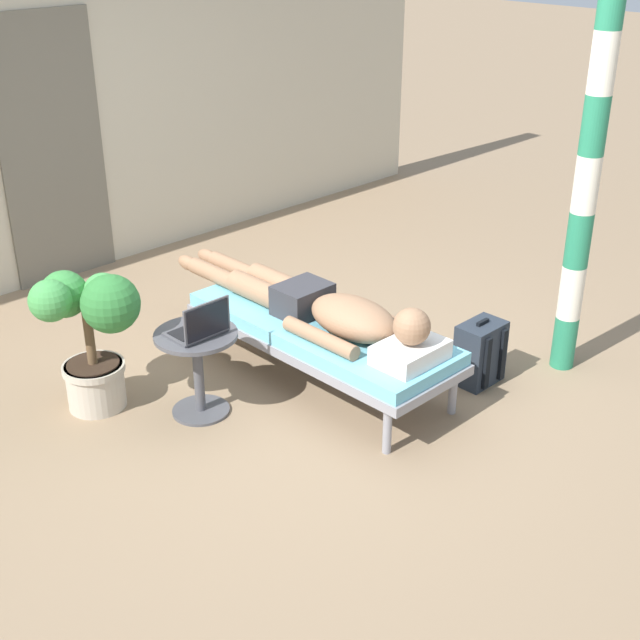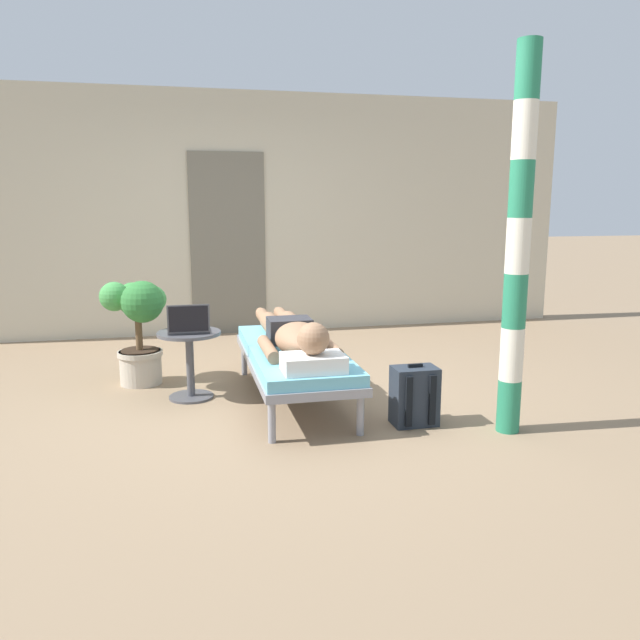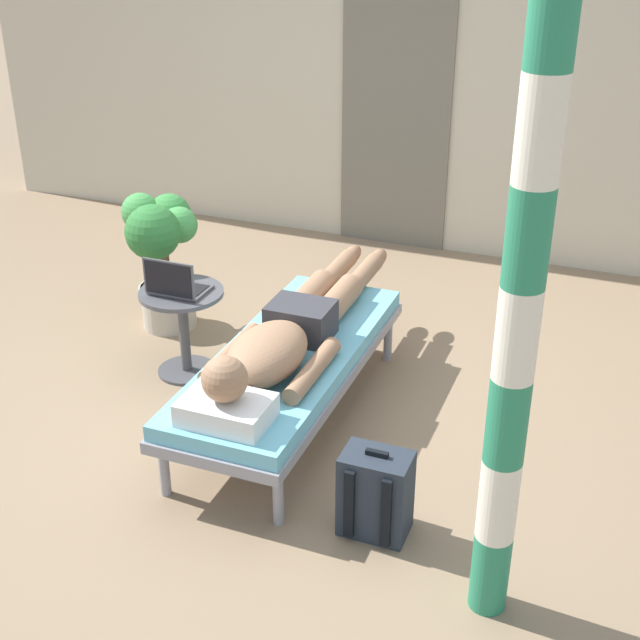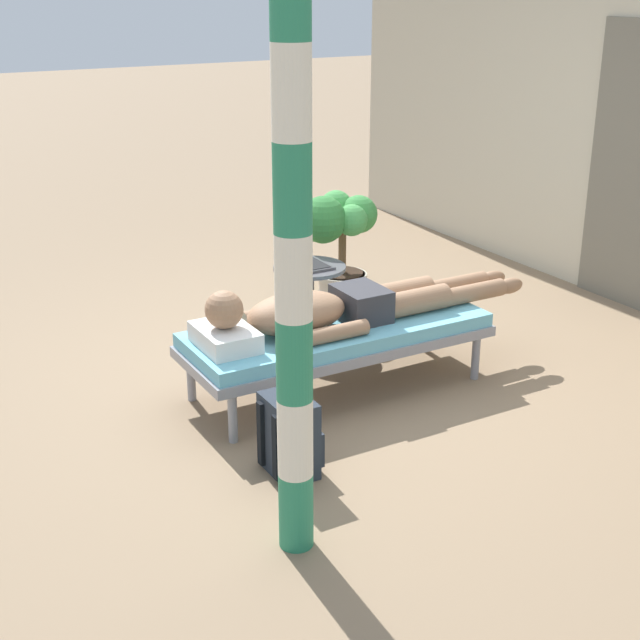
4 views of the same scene
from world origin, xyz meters
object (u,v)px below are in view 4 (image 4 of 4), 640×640
Objects in this scene: side_table at (310,290)px; backpack at (290,436)px; person_reclining at (333,309)px; porch_post at (293,277)px; potted_plant at (340,240)px; laptop at (303,259)px; lounge_chair at (337,335)px.

backpack is at bearing -32.32° from side_table.
person_reclining is 0.89× the size of porch_post.
backpack is 1.20m from porch_post.
backpack is 2.35m from potted_plant.
side_table is 0.23m from laptop.
lounge_chair is 0.80m from side_table.
porch_post reaches higher than backpack.
side_table is at bearing 149.53° from porch_post.
backpack is 0.17× the size of porch_post.
laptop reaches higher than side_table.
laptop is (-0.76, 0.22, 0.07)m from person_reclining.
potted_plant reaches higher than lounge_chair.
lounge_chair is 0.84× the size of person_reclining.
laptop is 0.73× the size of backpack.
potted_plant is at bearing 147.63° from person_reclining.
potted_plant is at bearing 148.69° from lounge_chair.
porch_post is (1.26, -0.95, 0.88)m from lounge_chair.
lounge_chair is 1.37m from potted_plant.
porch_post reaches higher than potted_plant.
porch_post reaches higher than laptop.
potted_plant is (-1.16, 0.71, 0.19)m from lounge_chair.
backpack is (1.47, -0.93, -0.16)m from side_table.
backpack is at bearing -43.12° from person_reclining.
side_table is at bearing 162.64° from lounge_chair.
person_reclining is 0.82m from side_table.
backpack reaches higher than lounge_chair.
laptop is 0.65m from potted_plant.
potted_plant is 3.01m from porch_post.
side_table is 0.64m from potted_plant.
lounge_chair is at bearing -13.79° from laptop.
person_reclining is at bearing -90.00° from lounge_chair.
laptop is 1.75m from backpack.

